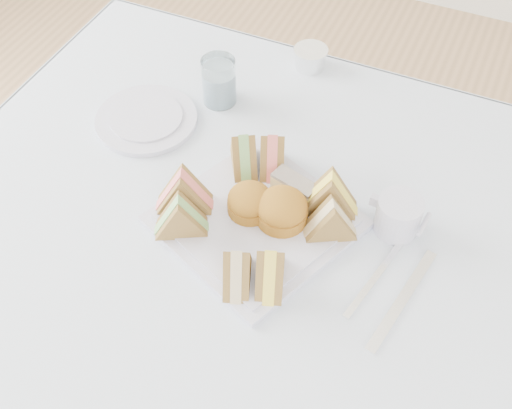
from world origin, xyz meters
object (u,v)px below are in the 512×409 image
at_px(table, 222,337).
at_px(water_glass, 219,81).
at_px(serving_plate, 256,222).
at_px(creamer_jug, 398,216).

distance_m(table, water_glass, 0.53).
xyz_separation_m(serving_plate, creamer_jug, (0.21, 0.09, 0.03)).
relative_size(serving_plate, water_glass, 2.89).
relative_size(serving_plate, creamer_jug, 3.76).
bearing_deg(creamer_jug, water_glass, 163.22).
bearing_deg(table, water_glass, 113.84).
bearing_deg(creamer_jug, serving_plate, -152.26).
distance_m(serving_plate, water_glass, 0.32).
bearing_deg(table, serving_plate, 29.64).
xyz_separation_m(table, creamer_jug, (0.28, 0.12, 0.41)).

